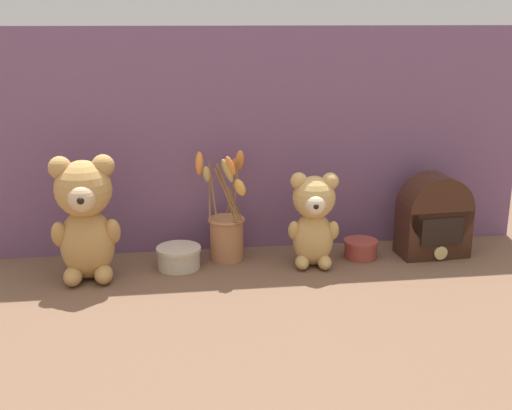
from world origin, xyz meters
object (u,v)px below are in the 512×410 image
Objects in this scene: decorative_tin_tall at (361,249)px; decorative_tin_short at (179,257)px; vintage_radio at (434,218)px; teddy_bear_large at (85,216)px; teddy_bear_medium at (314,218)px; flower_vase at (227,227)px.

decorative_tin_tall is 0.80× the size of decorative_tin_short.
teddy_bear_large is at bearing -177.18° from vintage_radio.
teddy_bear_medium is at bearing -4.56° from decorative_tin_short.
decorative_tin_tall is (0.36, -0.03, -0.07)m from flower_vase.
teddy_bear_medium is 0.82× the size of flower_vase.
decorative_tin_short is (-0.35, 0.03, -0.10)m from teddy_bear_medium.
teddy_bear_medium is 0.18m from decorative_tin_tall.
vintage_radio is 0.21m from decorative_tin_tall.
teddy_bear_medium is 2.16× the size of decorative_tin_short.
vintage_radio reaches higher than decorative_tin_tall.
decorative_tin_short is at bearing -179.07° from decorative_tin_tall.
flower_vase is (-0.22, 0.07, -0.04)m from teddy_bear_medium.
decorative_tin_tall is at bearing 14.26° from teddy_bear_medium.
decorative_tin_tall is (0.71, 0.05, -0.14)m from teddy_bear_large.
decorative_tin_short is (0.22, 0.04, -0.13)m from teddy_bear_large.
teddy_bear_large is 0.37m from flower_vase.
flower_vase reaches higher than teddy_bear_medium.
teddy_bear_large is 0.72m from decorative_tin_tall.
teddy_bear_medium is at bearing -174.73° from vintage_radio.
teddy_bear_medium is at bearing 1.36° from teddy_bear_large.
vintage_radio is at bearing -3.97° from flower_vase.
teddy_bear_large is at bearing -176.04° from decorative_tin_tall.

